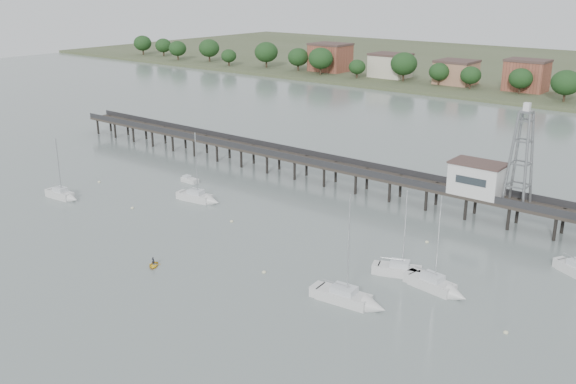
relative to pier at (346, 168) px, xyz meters
The scene contains 13 objects.
ground_plane 60.12m from the pier, 90.00° to the right, with size 500.00×500.00×0.00m, color slate.
pier is the anchor object (origin of this frame).
pier_building 25.16m from the pier, ahead, with size 8.40×5.40×5.30m.
lattice_tower 32.34m from the pier, ahead, with size 3.20×3.20×15.50m.
sailboat_a 50.40m from the pier, 133.84° to the right, with size 6.98×2.61×11.42m.
sailboat_c 37.84m from the pier, 43.74° to the right, with size 7.64×4.64×12.25m.
sailboat_d 42.82m from the pier, 40.35° to the right, with size 8.12×3.47×13.02m.
sailboat_b 26.99m from the pier, 124.02° to the right, with size 8.00×3.42×12.85m.
sailboat_f 45.37m from the pier, 54.77° to the right, with size 8.96×3.42×14.40m.
white_tender 29.75m from the pier, 148.03° to the right, with size 3.58×1.49×1.39m.
yellow_dinghy 44.95m from the pier, 91.13° to the right, with size 1.67×0.48×2.34m, color yellow.
dinghy_occupant 44.95m from the pier, 91.13° to the right, with size 0.41×1.13×0.27m, color black.
mooring_buoys 28.26m from the pier, 85.22° to the right, with size 81.52×23.26×0.39m.
Camera 1 is at (62.38, -34.83, 36.55)m, focal length 40.00 mm.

